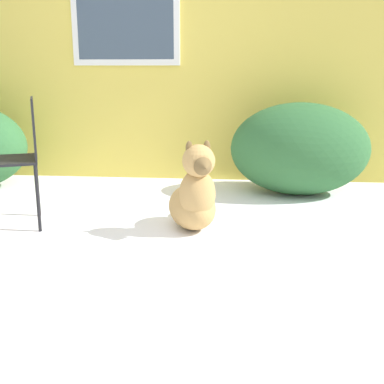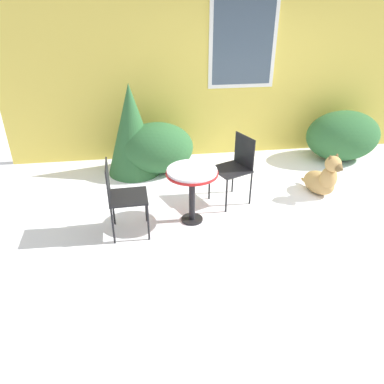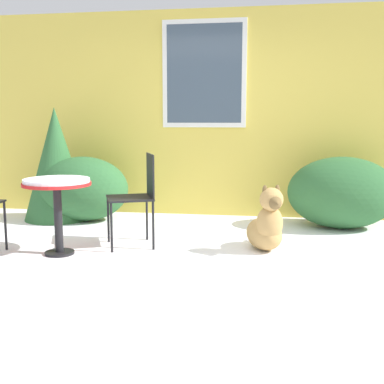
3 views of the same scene
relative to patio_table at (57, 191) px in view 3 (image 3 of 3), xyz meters
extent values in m
plane|color=white|center=(1.21, -0.03, -0.61)|extent=(16.00, 16.00, 0.00)
cube|color=#DBC14C|center=(1.21, 2.17, 0.74)|extent=(8.00, 0.06, 2.70)
cube|color=silver|center=(1.12, 2.12, 1.26)|extent=(1.10, 0.04, 1.38)
cube|color=#3D4C5B|center=(1.12, 2.11, 1.26)|extent=(0.98, 0.01, 1.26)
ellipsoid|color=#2D6033|center=(-0.35, 1.53, -0.20)|extent=(1.17, 0.84, 0.82)
ellipsoid|color=#2D6033|center=(2.85, 1.60, -0.19)|extent=(1.28, 0.90, 0.85)
cone|color=#2D6033|center=(-0.73, 1.58, 0.11)|extent=(0.85, 0.85, 1.44)
cylinder|color=black|center=(0.00, 0.00, -0.60)|extent=(0.28, 0.28, 0.03)
cylinder|color=black|center=(0.00, 0.00, -0.27)|extent=(0.08, 0.08, 0.64)
cylinder|color=red|center=(0.00, 0.00, 0.07)|extent=(0.64, 0.64, 0.03)
cylinder|color=white|center=(0.00, 0.00, 0.10)|extent=(0.62, 0.62, 0.04)
cube|color=black|center=(0.59, 0.41, -0.12)|extent=(0.59, 0.59, 0.02)
cube|color=black|center=(0.79, 0.49, 0.11)|extent=(0.18, 0.38, 0.44)
cylinder|color=black|center=(0.32, 0.52, -0.37)|extent=(0.02, 0.02, 0.49)
cylinder|color=black|center=(0.48, 0.14, -0.37)|extent=(0.02, 0.02, 0.49)
cylinder|color=black|center=(0.70, 0.68, -0.37)|extent=(0.02, 0.02, 0.49)
cylinder|color=black|center=(0.86, 0.30, -0.37)|extent=(0.02, 0.02, 0.49)
cylinder|color=black|center=(-0.59, 0.06, -0.37)|extent=(0.02, 0.02, 0.49)
ellipsoid|color=tan|center=(1.95, 0.49, -0.46)|extent=(0.48, 0.59, 0.32)
ellipsoid|color=tan|center=(2.00, 0.34, -0.32)|extent=(0.32, 0.30, 0.35)
sphere|color=tan|center=(2.01, 0.31, -0.08)|extent=(0.23, 0.23, 0.23)
cone|color=brown|center=(2.06, 0.17, -0.09)|extent=(0.14, 0.12, 0.12)
ellipsoid|color=brown|center=(1.95, 0.30, 0.01)|extent=(0.06, 0.05, 0.10)
ellipsoid|color=brown|center=(2.06, 0.35, 0.01)|extent=(0.06, 0.05, 0.10)
ellipsoid|color=tan|center=(1.87, 0.71, -0.54)|extent=(0.14, 0.25, 0.06)
camera|label=1|loc=(2.27, -2.89, 0.52)|focal=45.00mm
camera|label=2|loc=(-0.57, -4.07, 2.09)|focal=35.00mm
camera|label=3|loc=(1.97, -4.25, 0.67)|focal=45.00mm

